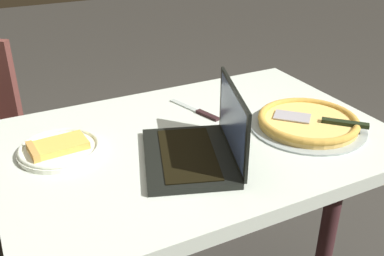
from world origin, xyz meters
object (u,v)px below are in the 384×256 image
(pizza_plate, at_px, (59,149))
(pizza_tray, at_px, (308,122))
(dining_table, at_px, (197,159))
(laptop, at_px, (201,146))
(table_knife, at_px, (199,112))

(pizza_plate, bearing_deg, pizza_tray, 165.13)
(pizza_plate, bearing_deg, dining_table, 166.50)
(dining_table, height_order, laptop, laptop)
(table_knife, bearing_deg, laptop, 63.66)
(dining_table, bearing_deg, table_knife, -119.17)
(pizza_tray, bearing_deg, dining_table, -16.41)
(table_knife, bearing_deg, pizza_tray, 135.50)
(laptop, bearing_deg, pizza_tray, -177.80)
(dining_table, xyz_separation_m, table_knife, (-0.09, -0.16, 0.08))
(pizza_tray, bearing_deg, table_knife, -44.50)
(laptop, xyz_separation_m, pizza_plate, (0.35, -0.22, -0.03))
(table_knife, bearing_deg, dining_table, 60.83)
(laptop, height_order, pizza_tray, laptop)
(pizza_plate, distance_m, pizza_tray, 0.78)
(pizza_tray, distance_m, table_knife, 0.37)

